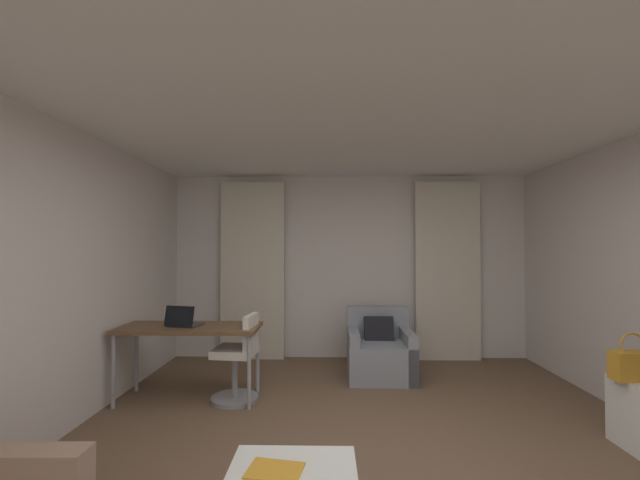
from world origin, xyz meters
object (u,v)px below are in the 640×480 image
Objects in this scene: armchair at (380,353)px; desk_chair at (239,362)px; magazine_open at (275,471)px; desk at (190,332)px; handbag_primary at (633,365)px; laptop at (183,322)px.

desk_chair is at bearing -152.60° from armchair.
desk_chair is at bearing 107.65° from magazine_open.
armchair is 0.57× the size of desk.
handbag_primary reaches higher than desk.
laptop is (-0.06, -0.03, 0.11)m from desk.
desk is at bearing 23.87° from laptop.
desk is at bearing 166.01° from handbag_primary.
armchair is 0.92× the size of desk_chair.
desk is 4.60× the size of magazine_open.
desk is 3.88× the size of handbag_primary.
armchair is 2.33m from laptop.
handbag_primary is (3.79, -0.94, -0.04)m from desk.
handbag_primary is (3.85, -0.92, -0.15)m from laptop.
armchair is at bearing 71.97° from magazine_open.
magazine_open is at bearing -157.93° from handbag_primary.
armchair is 2.20× the size of laptop.
armchair is 2.48m from handbag_primary.
laptop is at bearing -179.07° from desk_chair.
desk is 1.62× the size of desk_chair.
laptop is 1.19× the size of magazine_open.
desk_chair is at bearing 164.19° from handbag_primary.
desk_chair is at bearing -1.78° from desk.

